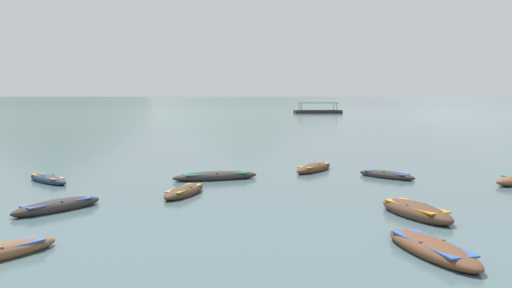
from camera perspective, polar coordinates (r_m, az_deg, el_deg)
The scene contains 12 objects.
ground_plane at distance 1505.51m, azimuth 2.01°, elevation 4.98°, with size 6000.00×6000.00×0.00m, color #476066.
mountain_1 at distance 2522.15m, azimuth -20.51°, elevation 9.47°, with size 1202.85×1202.85×416.68m, color #56665B.
mountain_2 at distance 2409.25m, azimuth -1.59°, elevation 8.83°, with size 1056.98×1056.98×318.41m, color slate.
rowboat_0 at distance 26.94m, azimuth -4.22°, elevation -3.35°, with size 4.31×2.46×0.51m.
rowboat_2 at distance 19.61m, azimuth 16.16°, elevation -6.66°, with size 2.39×3.76×0.61m.
rowboat_4 at distance 30.00m, azimuth 5.99°, elevation -2.48°, with size 2.62×3.58×0.54m.
rowboat_8 at distance 22.95m, azimuth -7.41°, elevation -4.88°, with size 1.74×3.32×0.49m.
rowboat_9 at distance 28.19m, azimuth 13.31°, elevation -3.14°, with size 2.82×2.78×0.44m.
rowboat_10 at distance 21.04m, azimuth -19.79°, elevation -6.05°, with size 2.75×3.43×0.50m.
rowboat_11 at distance 27.85m, azimuth -20.66°, elevation -3.42°, with size 2.96×2.79×0.46m.
rowboat_12 at distance 15.20m, azimuth 17.68°, elevation -10.25°, with size 2.21×3.98×0.51m.
ferry_0 at distance 120.86m, azimuth 6.38°, elevation 3.36°, with size 10.51×4.84×2.54m.
Camera 1 is at (-0.59, -5.51, 4.13)m, focal length 38.79 mm.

